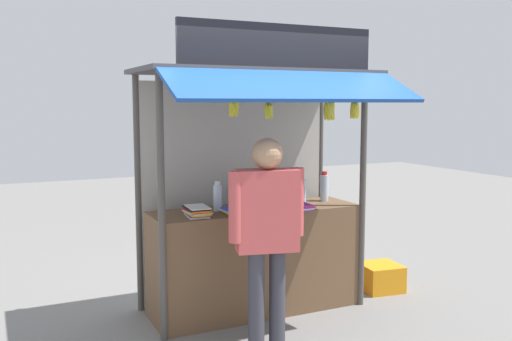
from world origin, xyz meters
name	(u,v)px	position (x,y,z in m)	size (l,w,h in m)	color
ground_plane	(256,310)	(0.00, 0.00, 0.00)	(20.00, 20.00, 0.00)	slate
stall_counter	(256,260)	(0.00, 0.00, 0.48)	(1.94, 0.59, 0.96)	brown
stall_structure	(251,144)	(0.00, 0.12, 1.54)	(2.14, 1.49, 2.56)	#4C4742
water_bottle_rear_center	(302,190)	(0.52, 0.06, 1.09)	(0.07, 0.07, 0.26)	silver
water_bottle_left	(324,187)	(0.78, 0.07, 1.10)	(0.08, 0.08, 0.29)	silver
water_bottle_right	(257,195)	(0.05, 0.09, 1.07)	(0.06, 0.06, 0.22)	silver
water_bottle_back_left	(244,197)	(-0.11, 0.03, 1.07)	(0.06, 0.06, 0.22)	silver
water_bottle_front_right	(218,197)	(-0.36, 0.03, 1.09)	(0.08, 0.08, 0.27)	silver
water_bottle_far_left	(270,192)	(0.23, 0.18, 1.07)	(0.06, 0.06, 0.23)	silver
magazine_stack_mid_right	(197,211)	(-0.61, -0.11, 1.01)	(0.20, 0.29, 0.09)	white
magazine_stack_front_left	(237,212)	(-0.26, -0.15, 0.98)	(0.24, 0.31, 0.04)	orange
magazine_stack_back_right	(296,206)	(0.32, -0.17, 0.99)	(0.27, 0.32, 0.05)	purple
banana_bunch_inner_left	(269,111)	(-0.07, -0.39, 1.86)	(0.09, 0.09, 0.29)	#332D23
banana_bunch_inner_right	(355,110)	(0.79, -0.39, 1.86)	(0.10, 0.10, 0.30)	#332D23
banana_bunch_rightmost	(329,111)	(0.52, -0.40, 1.86)	(0.12, 0.12, 0.32)	#332D23
banana_bunch_leftmost	(234,108)	(-0.39, -0.39, 1.88)	(0.10, 0.09, 0.27)	#332D23
vendor_person	(267,224)	(-0.29, -0.81, 1.00)	(0.63, 0.31, 1.66)	#383842
plastic_crate	(380,277)	(1.40, -0.04, 0.14)	(0.39, 0.39, 0.27)	orange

